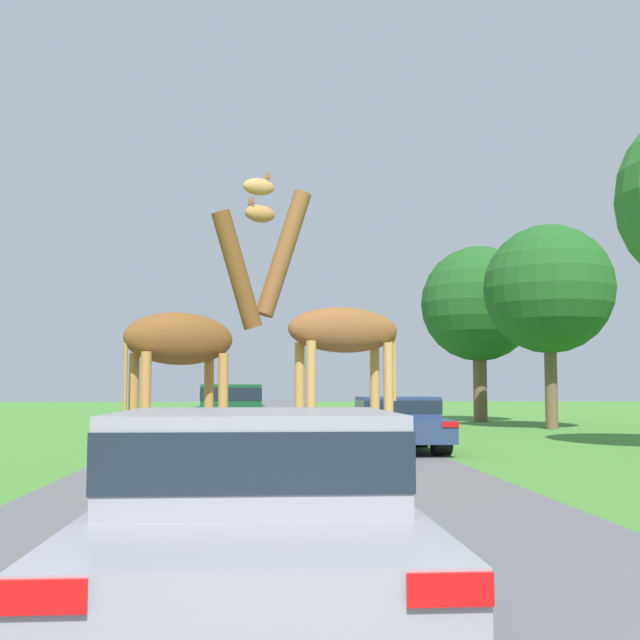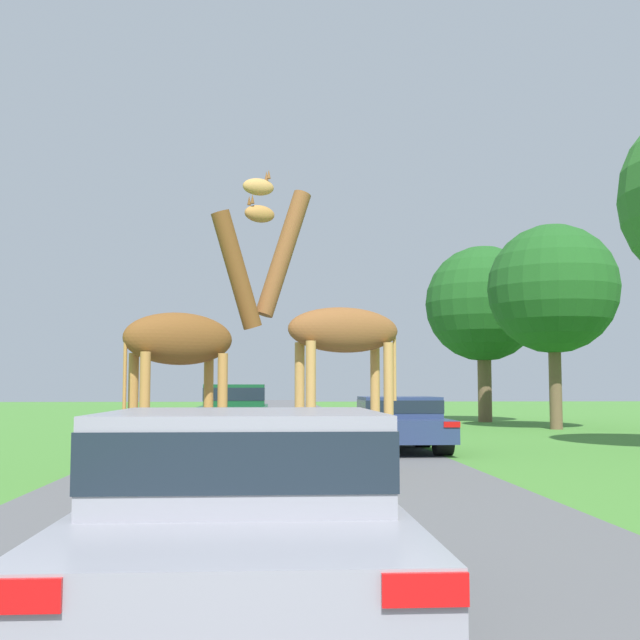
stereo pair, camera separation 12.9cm
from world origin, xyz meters
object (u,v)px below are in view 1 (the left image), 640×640
Objects in this scene: car_lead_maroon at (255,510)px; car_queue_left at (397,421)px; tree_left_edge at (479,304)px; tree_right_cluster at (549,290)px; giraffe_near_road at (334,331)px; giraffe_companion at (189,338)px; car_queue_right at (232,411)px.

car_lead_maroon is 1.02× the size of car_queue_left.
tree_left_edge is 1.03× the size of tree_right_cluster.
car_queue_left is 0.56× the size of tree_right_cluster.
car_queue_left is (3.21, 13.62, -0.02)m from car_lead_maroon.
giraffe_near_road reaches higher than giraffe_companion.
tree_right_cluster is at bearing 65.63° from car_lead_maroon.
giraffe_near_road is 9.14m from car_queue_right.
giraffe_near_road is 1.33× the size of car_queue_right.
tree_left_edge is at bearing 98.89° from tree_right_cluster.
car_lead_maroon is at bearing 153.37° from giraffe_near_road.
car_queue_right is 5.65m from car_queue_left.
tree_right_cluster is at bearing 52.31° from car_queue_left.
car_queue_left is 0.54× the size of tree_left_edge.
tree_left_edge is at bearing 127.08° from giraffe_companion.
giraffe_companion is 7.96m from car_lead_maroon.
car_lead_maroon reaches higher than car_queue_left.
tree_right_cluster reaches higher than car_lead_maroon.
giraffe_near_road is 1.10× the size of giraffe_companion.
tree_right_cluster is at bearing 25.42° from car_queue_right.
giraffe_companion reaches higher than car_queue_right.
tree_left_edge is at bearing -40.27° from giraffe_near_road.
car_queue_left is at bearing -127.69° from tree_right_cluster.
giraffe_companion is 9.95m from car_queue_right.
car_queue_right reaches higher than car_lead_maroon.
car_lead_maroon is at bearing -17.88° from giraffe_companion.
car_lead_maroon is (1.16, -7.72, -1.58)m from giraffe_companion.
car_queue_left is at bearing 76.74° from car_lead_maroon.
giraffe_companion is 1.15× the size of car_queue_left.
giraffe_near_road is 5.46m from car_queue_left.
tree_right_cluster reaches higher than car_queue_left.
tree_left_edge reaches higher than tree_right_cluster.
car_queue_left is 17.09m from tree_left_edge.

